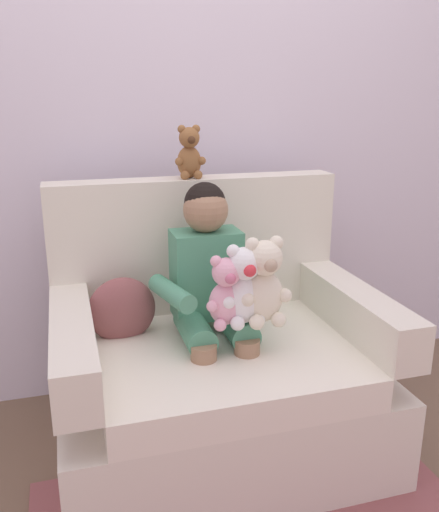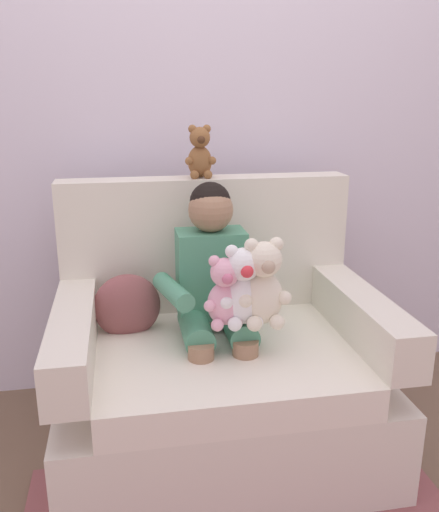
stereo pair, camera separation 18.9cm
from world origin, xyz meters
name	(u,v)px [view 1 (the left image)]	position (x,y,z in m)	size (l,w,h in m)	color
ground_plane	(220,449)	(0.00, 0.00, 0.00)	(8.00, 8.00, 0.00)	brown
back_wall	(177,110)	(0.00, 0.67, 1.30)	(6.00, 0.10, 2.60)	silver
armchair	(216,371)	(0.00, 0.05, 0.33)	(1.20, 0.88, 1.04)	silver
seated_child	(211,283)	(-0.02, 0.07, 0.69)	(0.45, 0.39, 0.82)	#4C9370
plush_pink	(226,293)	(-0.01, -0.10, 0.71)	(0.15, 0.13, 0.26)	#EAA8BC
plush_white	(244,287)	(0.06, -0.11, 0.73)	(0.18, 0.14, 0.30)	white
plush_cream	(264,284)	(0.13, -0.12, 0.74)	(0.19, 0.15, 0.32)	silver
plush_brown_on_backrest	(189,154)	(-0.02, 0.36, 1.14)	(0.13, 0.10, 0.21)	brown
throw_pillow	(122,310)	(-0.34, 0.16, 0.58)	(0.26, 0.12, 0.26)	#8C4C4C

